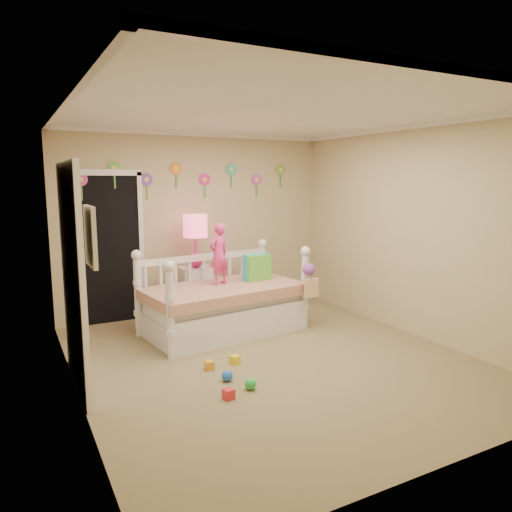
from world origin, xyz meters
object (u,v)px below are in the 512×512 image
nightstand (197,293)px  table_lamp (195,232)px  daybed (223,290)px  child (219,254)px

nightstand → table_lamp: (0.00, 0.00, 0.85)m
daybed → table_lamp: (-0.09, 0.72, 0.67)m
nightstand → table_lamp: bearing=1.3°
child → table_lamp: 0.67m
child → nightstand: 0.89m
child → nightstand: size_ratio=1.07×
table_lamp → daybed: bearing=-82.8°
daybed → child: child is taller
nightstand → table_lamp: table_lamp is taller
child → table_lamp: (-0.08, 0.62, 0.22)m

